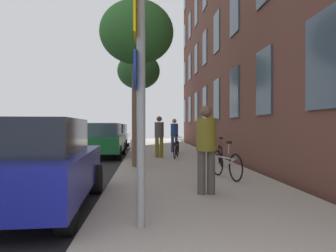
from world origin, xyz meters
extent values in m
plane|color=#332D28|center=(-2.40, 15.00, 0.00)|extent=(41.80, 41.80, 0.00)
cube|color=#232326|center=(-4.50, 15.00, 0.01)|extent=(7.00, 38.00, 0.01)
cube|color=#9E9389|center=(1.10, 15.00, 0.06)|extent=(4.20, 38.00, 0.12)
cube|color=#384756|center=(3.42, 5.12, 2.82)|extent=(0.06, 1.20, 1.97)
cube|color=#384756|center=(3.42, 8.25, 2.82)|extent=(0.06, 1.20, 1.97)
cube|color=#384756|center=(3.42, 11.38, 2.82)|extent=(0.06, 1.20, 1.97)
cube|color=#384756|center=(3.42, 14.50, 2.82)|extent=(0.06, 1.20, 1.97)
cube|color=#384756|center=(3.42, 17.62, 2.82)|extent=(0.06, 1.20, 1.97)
cube|color=#384756|center=(3.42, 20.75, 2.82)|extent=(0.06, 1.20, 1.97)
cube|color=#384756|center=(3.42, 23.88, 2.82)|extent=(0.06, 1.20, 1.97)
cube|color=#384756|center=(3.42, 27.00, 2.82)|extent=(0.06, 1.20, 1.97)
cube|color=#384756|center=(3.42, 11.38, 6.13)|extent=(0.06, 1.20, 1.97)
cube|color=#384756|center=(3.42, 14.50, 6.13)|extent=(0.06, 1.20, 1.97)
cube|color=#384756|center=(3.42, 17.62, 6.13)|extent=(0.06, 1.20, 1.97)
cube|color=#384756|center=(3.42, 20.75, 6.13)|extent=(0.06, 1.20, 1.97)
cube|color=#384756|center=(3.42, 23.88, 6.13)|extent=(0.06, 1.20, 1.97)
cube|color=#384756|center=(3.42, 27.00, 6.13)|extent=(0.06, 1.20, 1.97)
cube|color=#384756|center=(3.42, 20.75, 9.44)|extent=(0.06, 1.20, 1.97)
cube|color=#384756|center=(3.42, 23.88, 9.44)|extent=(0.06, 1.20, 1.97)
cube|color=#384756|center=(3.42, 27.00, 9.44)|extent=(0.06, 1.20, 1.97)
cylinder|color=gray|center=(-0.19, 3.33, 1.67)|extent=(0.12, 0.12, 3.11)
cube|color=yellow|center=(-0.27, 3.33, 3.02)|extent=(0.03, 0.60, 0.60)
cylinder|color=#14339E|center=(-0.27, 3.33, 2.27)|extent=(0.03, 0.56, 0.56)
cylinder|color=black|center=(-0.63, 24.78, 1.82)|extent=(0.12, 0.12, 3.41)
cube|color=black|center=(-0.81, 24.78, 3.08)|extent=(0.20, 0.24, 0.80)
sphere|color=red|center=(-0.92, 24.78, 3.34)|extent=(0.16, 0.16, 0.16)
sphere|color=#523707|center=(-0.92, 24.78, 3.08)|extent=(0.16, 0.16, 0.16)
sphere|color=#083E11|center=(-0.92, 24.78, 2.82)|extent=(0.16, 0.16, 0.16)
cylinder|color=brown|center=(-0.41, 9.90, 2.03)|extent=(0.33, 0.33, 3.82)
ellipsoid|color=#2D6628|center=(-0.41, 9.90, 4.69)|extent=(2.52, 2.52, 2.14)
cylinder|color=#4C3823|center=(-0.55, 21.18, 2.27)|extent=(0.38, 0.38, 4.31)
ellipsoid|color=#235123|center=(-0.55, 21.18, 5.31)|extent=(2.94, 2.94, 2.50)
torus|color=black|center=(1.89, 7.73, 0.47)|extent=(0.19, 0.69, 0.70)
torus|color=black|center=(2.11, 6.70, 0.47)|extent=(0.19, 0.69, 0.70)
cylinder|color=#99999E|center=(2.00, 7.22, 0.66)|extent=(0.23, 0.88, 0.04)
cylinder|color=#99999E|center=(2.06, 6.96, 0.57)|extent=(0.16, 0.54, 0.29)
cylinder|color=#99999E|center=(2.04, 7.06, 0.92)|extent=(0.04, 0.04, 0.28)
cube|color=black|center=(2.04, 7.06, 1.08)|extent=(0.10, 0.24, 0.06)
cylinder|color=#4C4C4C|center=(1.89, 7.73, 1.00)|extent=(0.42, 0.12, 0.03)
torus|color=black|center=(2.63, 10.60, 0.47)|extent=(0.15, 0.70, 0.70)
torus|color=black|center=(2.47, 9.65, 0.47)|extent=(0.15, 0.70, 0.70)
cylinder|color=#B21E1E|center=(2.55, 10.13, 0.66)|extent=(0.18, 0.82, 0.04)
cylinder|color=#B21E1E|center=(2.51, 9.89, 0.57)|extent=(0.12, 0.50, 0.27)
cylinder|color=#B21E1E|center=(2.53, 9.98, 0.92)|extent=(0.04, 0.04, 0.28)
cube|color=black|center=(2.53, 9.98, 1.08)|extent=(0.10, 0.24, 0.06)
cylinder|color=#4C4C4C|center=(2.63, 10.60, 1.00)|extent=(0.42, 0.10, 0.03)
torus|color=black|center=(1.34, 13.24, 0.47)|extent=(0.18, 0.69, 0.70)
torus|color=black|center=(1.11, 12.18, 0.47)|extent=(0.18, 0.69, 0.70)
cylinder|color=#B21E1E|center=(1.22, 12.71, 0.66)|extent=(0.23, 0.91, 0.04)
cylinder|color=#B21E1E|center=(1.17, 12.45, 0.57)|extent=(0.16, 0.55, 0.30)
cylinder|color=#B21E1E|center=(1.19, 12.55, 0.92)|extent=(0.04, 0.04, 0.28)
cube|color=black|center=(1.19, 12.55, 1.08)|extent=(0.10, 0.24, 0.06)
cylinder|color=#4C4C4C|center=(1.34, 13.24, 1.00)|extent=(0.42, 0.12, 0.03)
torus|color=black|center=(1.59, 15.31, 0.44)|extent=(0.15, 0.63, 0.63)
torus|color=black|center=(1.40, 14.27, 0.44)|extent=(0.15, 0.63, 0.63)
cylinder|color=black|center=(1.50, 14.79, 0.61)|extent=(0.21, 0.90, 0.04)
cylinder|color=black|center=(1.45, 14.53, 0.53)|extent=(0.14, 0.54, 0.29)
cylinder|color=black|center=(1.47, 14.63, 0.85)|extent=(0.04, 0.04, 0.28)
cube|color=black|center=(1.47, 14.63, 1.01)|extent=(0.10, 0.24, 0.06)
cylinder|color=#4C4C4C|center=(1.59, 15.31, 0.93)|extent=(0.42, 0.11, 0.03)
cylinder|color=#4C4742|center=(1.01, 5.34, 0.56)|extent=(0.16, 0.16, 0.88)
cylinder|color=#4C4742|center=(1.21, 5.34, 0.56)|extent=(0.16, 0.16, 0.88)
cylinder|color=olive|center=(1.11, 5.34, 1.33)|extent=(0.56, 0.56, 0.66)
sphere|color=brown|center=(1.11, 5.34, 1.80)|extent=(0.24, 0.24, 0.24)
cylinder|color=olive|center=(0.41, 13.04, 0.56)|extent=(0.17, 0.17, 0.89)
cylinder|color=olive|center=(0.61, 13.04, 0.56)|extent=(0.17, 0.17, 0.89)
cylinder|color=#4C4742|center=(0.51, 13.04, 1.34)|extent=(0.49, 0.49, 0.66)
sphere|color=brown|center=(0.51, 13.04, 1.81)|extent=(0.24, 0.24, 0.24)
cylinder|color=navy|center=(1.34, 15.79, 0.55)|extent=(0.16, 0.16, 0.86)
cylinder|color=navy|center=(1.53, 15.79, 0.55)|extent=(0.16, 0.16, 0.86)
cylinder|color=navy|center=(1.44, 15.79, 1.31)|extent=(0.45, 0.45, 0.65)
sphere|color=#936B4C|center=(1.44, 15.79, 1.77)|extent=(0.23, 0.23, 0.23)
cube|color=navy|center=(-2.05, 4.72, 0.68)|extent=(2.06, 4.21, 0.70)
cube|color=#1E232D|center=(-2.05, 4.52, 1.33)|extent=(1.67, 2.38, 0.60)
cylinder|color=black|center=(-2.91, 6.04, 0.33)|extent=(0.22, 0.64, 0.64)
cylinder|color=black|center=(-1.20, 6.04, 0.33)|extent=(0.22, 0.64, 0.64)
cylinder|color=black|center=(-1.20, 3.40, 0.33)|extent=(0.22, 0.64, 0.64)
cube|color=#19662D|center=(-2.07, 14.39, 0.68)|extent=(1.79, 4.49, 0.70)
cube|color=#384756|center=(-2.07, 14.17, 1.33)|extent=(1.50, 2.51, 0.60)
cylinder|color=black|center=(-2.89, 15.83, 0.33)|extent=(0.22, 0.64, 0.64)
cylinder|color=black|center=(-1.26, 15.83, 0.33)|extent=(0.22, 0.64, 0.64)
cylinder|color=black|center=(-2.89, 12.96, 0.33)|extent=(0.22, 0.64, 0.64)
cylinder|color=black|center=(-1.26, 12.96, 0.33)|extent=(0.22, 0.64, 0.64)
cube|color=silver|center=(-2.22, 20.51, 0.68)|extent=(2.10, 4.33, 0.70)
cube|color=#1E232D|center=(-2.22, 20.30, 1.33)|extent=(1.71, 2.45, 0.60)
cylinder|color=black|center=(-3.09, 21.87, 0.33)|extent=(0.22, 0.64, 0.64)
cylinder|color=black|center=(-1.35, 21.87, 0.33)|extent=(0.22, 0.64, 0.64)
cylinder|color=black|center=(-3.09, 19.15, 0.33)|extent=(0.22, 0.64, 0.64)
cylinder|color=black|center=(-1.35, 19.15, 0.33)|extent=(0.22, 0.64, 0.64)
camera|label=1|loc=(-0.14, -1.05, 1.50)|focal=34.15mm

